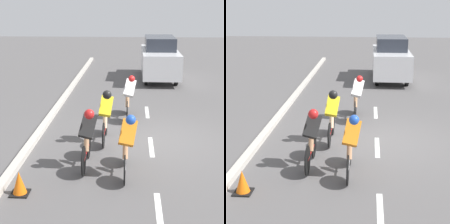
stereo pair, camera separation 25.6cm
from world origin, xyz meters
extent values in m
plane|color=#565454|center=(0.00, 0.00, 0.00)|extent=(60.00, 60.00, 0.00)
cube|color=white|center=(0.00, 3.76, 0.00)|extent=(0.12, 1.40, 0.01)
cube|color=white|center=(0.00, 0.56, 0.00)|extent=(0.12, 1.40, 0.01)
cube|color=white|center=(0.00, -2.64, 0.00)|extent=(0.12, 1.40, 0.01)
cube|color=#B7B2A8|center=(3.20, 0.56, 0.07)|extent=(0.20, 29.91, 0.14)
cylinder|color=black|center=(1.26, -0.34, 0.34)|extent=(0.03, 0.68, 0.68)
cylinder|color=black|center=(1.26, 0.67, 0.34)|extent=(0.03, 0.68, 0.68)
cylinder|color=red|center=(1.26, 0.16, 0.34)|extent=(0.04, 1.00, 0.04)
cylinder|color=red|center=(1.26, -0.01, 0.55)|extent=(0.04, 0.04, 0.42)
cylinder|color=#1999D8|center=(1.26, 0.11, 0.44)|extent=(0.07, 0.07, 0.16)
cylinder|color=beige|center=(1.26, 0.09, 0.52)|extent=(0.12, 0.23, 0.36)
cube|color=yellow|center=(1.22, 0.26, 1.02)|extent=(0.40, 0.47, 0.60)
sphere|color=black|center=(1.18, 0.48, 1.39)|extent=(0.24, 0.24, 0.24)
cylinder|color=black|center=(1.58, 1.33, 0.34)|extent=(0.03, 0.67, 0.67)
cylinder|color=black|center=(1.58, 2.31, 0.34)|extent=(0.03, 0.67, 0.67)
cylinder|color=red|center=(1.58, 1.82, 0.34)|extent=(0.04, 0.98, 0.04)
cylinder|color=red|center=(1.58, 1.65, 0.55)|extent=(0.04, 0.04, 0.42)
cylinder|color=green|center=(1.58, 1.77, 0.44)|extent=(0.07, 0.07, 0.16)
cylinder|color=tan|center=(1.58, 1.75, 0.52)|extent=(0.12, 0.23, 0.36)
cube|color=black|center=(1.51, 1.92, 1.01)|extent=(0.44, 0.47, 0.61)
sphere|color=red|center=(1.45, 2.14, 1.37)|extent=(0.22, 0.22, 0.22)
cylinder|color=black|center=(0.68, -2.43, 0.35)|extent=(0.03, 0.70, 0.70)
cylinder|color=black|center=(0.68, -1.46, 0.35)|extent=(0.03, 0.70, 0.70)
cylinder|color=black|center=(0.68, -1.95, 0.35)|extent=(0.04, 0.97, 0.04)
cylinder|color=black|center=(0.68, -2.12, 0.56)|extent=(0.04, 0.04, 0.42)
cylinder|color=#1999D8|center=(0.68, -2.00, 0.45)|extent=(0.07, 0.07, 0.16)
cylinder|color=tan|center=(0.68, -2.02, 0.53)|extent=(0.12, 0.23, 0.36)
cube|color=white|center=(0.61, -1.85, 1.03)|extent=(0.44, 0.48, 0.62)
sphere|color=red|center=(0.55, -1.63, 1.39)|extent=(0.21, 0.21, 0.21)
cylinder|color=black|center=(0.66, 1.68, 0.32)|extent=(0.03, 0.64, 0.64)
cylinder|color=black|center=(0.66, 2.70, 0.32)|extent=(0.03, 0.64, 0.64)
cylinder|color=#B7B7BC|center=(0.66, 2.19, 0.32)|extent=(0.04, 1.02, 0.04)
cylinder|color=#B7B7BC|center=(0.66, 2.01, 0.53)|extent=(0.04, 0.04, 0.42)
cylinder|color=white|center=(0.66, 2.14, 0.42)|extent=(0.07, 0.07, 0.16)
cylinder|color=tan|center=(0.66, 2.11, 0.50)|extent=(0.12, 0.23, 0.36)
cube|color=orange|center=(0.60, 2.29, 1.01)|extent=(0.43, 0.48, 0.62)
sphere|color=blue|center=(0.55, 2.51, 1.38)|extent=(0.21, 0.21, 0.21)
cylinder|color=black|center=(-1.45, -6.99, 0.32)|extent=(0.14, 0.64, 0.64)
cylinder|color=black|center=(-0.09, -6.99, 0.32)|extent=(0.14, 0.64, 0.64)
cylinder|color=black|center=(-1.45, -9.80, 0.32)|extent=(0.14, 0.64, 0.64)
cylinder|color=black|center=(-0.09, -9.80, 0.32)|extent=(0.14, 0.64, 0.64)
cube|color=silver|center=(-0.77, -8.40, 0.88)|extent=(1.70, 4.53, 1.11)
cube|color=#2D333D|center=(-0.77, -8.62, 1.74)|extent=(1.39, 2.49, 0.61)
cube|color=black|center=(2.75, 3.24, 0.01)|extent=(0.36, 0.36, 0.03)
cone|color=orange|center=(2.75, 3.24, 0.26)|extent=(0.28, 0.28, 0.46)
camera|label=1|loc=(0.53, 9.86, 3.75)|focal=60.00mm
camera|label=2|loc=(0.27, 9.84, 3.75)|focal=60.00mm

